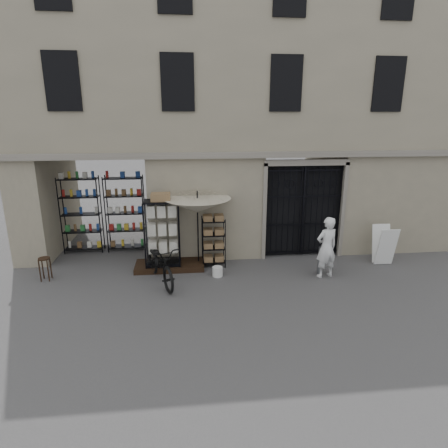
{
  "coord_description": "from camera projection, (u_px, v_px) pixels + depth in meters",
  "views": [
    {
      "loc": [
        -1.89,
        -8.84,
        4.33
      ],
      "look_at": [
        -0.8,
        1.4,
        1.35
      ],
      "focal_mm": 30.0,
      "sensor_mm": 36.0,
      "label": 1
    }
  ],
  "objects": [
    {
      "name": "easel_sign",
      "position": [
        384.0,
        245.0,
        11.23
      ],
      "size": [
        0.57,
        0.65,
        1.16
      ],
      "rotation": [
        0.0,
        0.0,
        -0.03
      ],
      "color": "silver",
      "rests_on": "ground"
    },
    {
      "name": "steel_bollard",
      "position": [
        320.0,
        260.0,
        10.57
      ],
      "size": [
        0.19,
        0.19,
        0.8
      ],
      "primitive_type": "cylinder",
      "rotation": [
        0.0,
        0.0,
        -0.39
      ],
      "color": "slate",
      "rests_on": "ground"
    },
    {
      "name": "main_building",
      "position": [
        240.0,
        111.0,
        12.41
      ],
      "size": [
        14.0,
        4.0,
        9.0
      ],
      "primitive_type": "cube",
      "color": "gray",
      "rests_on": "ground"
    },
    {
      "name": "white_bucket",
      "position": [
        218.0,
        272.0,
        10.48
      ],
      "size": [
        0.34,
        0.34,
        0.28
      ],
      "primitive_type": "cylinder",
      "rotation": [
        0.0,
        0.0,
        0.22
      ],
      "color": "silver",
      "rests_on": "ground"
    },
    {
      "name": "wire_rack",
      "position": [
        214.0,
        242.0,
        11.08
      ],
      "size": [
        0.65,
        0.47,
        1.49
      ],
      "rotation": [
        0.0,
        0.0,
        -0.01
      ],
      "color": "black",
      "rests_on": "ground"
    },
    {
      "name": "shop_recess",
      "position": [
        101.0,
        210.0,
        11.64
      ],
      "size": [
        3.0,
        1.7,
        3.0
      ],
      "primitive_type": "cube",
      "color": "black",
      "rests_on": "ground"
    },
    {
      "name": "market_umbrella",
      "position": [
        197.0,
        201.0,
        10.69
      ],
      "size": [
        1.91,
        1.94,
        2.75
      ],
      "rotation": [
        0.0,
        0.0,
        -0.14
      ],
      "color": "black",
      "rests_on": "ground"
    },
    {
      "name": "shopkeeper",
      "position": [
        324.0,
        276.0,
        10.49
      ],
      "size": [
        1.05,
        1.83,
        0.41
      ],
      "primitive_type": "imported",
      "rotation": [
        0.0,
        0.0,
        3.4
      ],
      "color": "silver",
      "rests_on": "ground"
    },
    {
      "name": "step_platform",
      "position": [
        170.0,
        266.0,
        11.06
      ],
      "size": [
        2.0,
        0.9,
        0.15
      ],
      "primitive_type": "cube",
      "color": "black",
      "rests_on": "ground"
    },
    {
      "name": "bicycle",
      "position": [
        161.0,
        282.0,
        10.12
      ],
      "size": [
        1.07,
        1.29,
        2.1
      ],
      "primitive_type": "imported",
      "rotation": [
        0.0,
        0.0,
        0.36
      ],
      "color": "black",
      "rests_on": "ground"
    },
    {
      "name": "iron_gate",
      "position": [
        301.0,
        209.0,
        11.78
      ],
      "size": [
        2.5,
        0.21,
        3.0
      ],
      "color": "black",
      "rests_on": "ground"
    },
    {
      "name": "ground",
      "position": [
        260.0,
        287.0,
        9.84
      ],
      "size": [
        80.0,
        80.0,
        0.0
      ],
      "primitive_type": "plane",
      "color": "black",
      "rests_on": "ground"
    },
    {
      "name": "shop_shelving",
      "position": [
        104.0,
        214.0,
        12.18
      ],
      "size": [
        2.7,
        0.5,
        2.5
      ],
      "primitive_type": "cube",
      "color": "black",
      "rests_on": "ground"
    },
    {
      "name": "display_cabinet",
      "position": [
        162.0,
        236.0,
        10.73
      ],
      "size": [
        1.09,
        0.85,
        2.06
      ],
      "rotation": [
        0.0,
        0.0,
        -0.32
      ],
      "color": "black",
      "rests_on": "step_platform"
    },
    {
      "name": "wooden_stool",
      "position": [
        45.0,
        268.0,
        10.18
      ],
      "size": [
        0.4,
        0.4,
        0.64
      ],
      "rotation": [
        0.0,
        0.0,
        -0.41
      ],
      "color": "black",
      "rests_on": "ground"
    }
  ]
}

